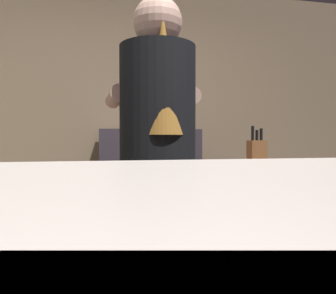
{
  "coord_description": "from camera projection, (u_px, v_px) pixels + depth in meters",
  "views": [
    {
      "loc": [
        -0.17,
        -1.3,
        1.11
      ],
      "look_at": [
        -0.06,
        -0.75,
        1.09
      ],
      "focal_mm": 35.27,
      "sensor_mm": 36.0,
      "label": 1
    }
  ],
  "objects": [
    {
      "name": "bartender",
      "position": [
        158.0,
        161.0,
        1.48
      ],
      "size": [
        0.44,
        0.52,
        1.74
      ],
      "rotation": [
        0.0,
        0.0,
        1.62
      ],
      "color": "#252E37",
      "rests_on": "ground"
    },
    {
      "name": "back_shelf",
      "position": [
        149.0,
        190.0,
        3.26
      ],
      "size": [
        0.97,
        0.36,
        1.2
      ],
      "primitive_type": "cube",
      "color": "#3C353E",
      "rests_on": "ground"
    },
    {
      "name": "chefs_knife",
      "position": [
        193.0,
        174.0,
        1.93
      ],
      "size": [
        0.24,
        0.11,
        0.01
      ],
      "primitive_type": "cube",
      "rotation": [
        0.0,
        0.0,
        0.33
      ],
      "color": "silver",
      "rests_on": "prep_counter"
    },
    {
      "name": "bottle_hot_sauce",
      "position": [
        184.0,
        121.0,
        3.24
      ],
      "size": [
        0.06,
        0.06,
        0.21
      ],
      "color": "#528231",
      "rests_on": "back_shelf"
    },
    {
      "name": "mixing_bowl",
      "position": [
        100.0,
        170.0,
        1.94
      ],
      "size": [
        0.19,
        0.19,
        0.05
      ],
      "primitive_type": "cylinder",
      "color": "#C2592E",
      "rests_on": "prep_counter"
    },
    {
      "name": "knife_block",
      "position": [
        257.0,
        156.0,
        2.0
      ],
      "size": [
        0.1,
        0.08,
        0.29
      ],
      "color": "#935E34",
      "rests_on": "prep_counter"
    },
    {
      "name": "prep_counter",
      "position": [
        188.0,
        248.0,
        1.99
      ],
      "size": [
        2.1,
        0.6,
        0.9
      ],
      "primitive_type": "cube",
      "color": "brown",
      "rests_on": "ground"
    },
    {
      "name": "bottle_soy",
      "position": [
        146.0,
        120.0,
        3.33
      ],
      "size": [
        0.06,
        0.06,
        0.26
      ],
      "color": "red",
      "rests_on": "back_shelf"
    },
    {
      "name": "wall_back",
      "position": [
        116.0,
        116.0,
        3.45
      ],
      "size": [
        5.2,
        0.1,
        2.7
      ],
      "primitive_type": "cube",
      "color": "#91785C",
      "rests_on": "ground"
    }
  ]
}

